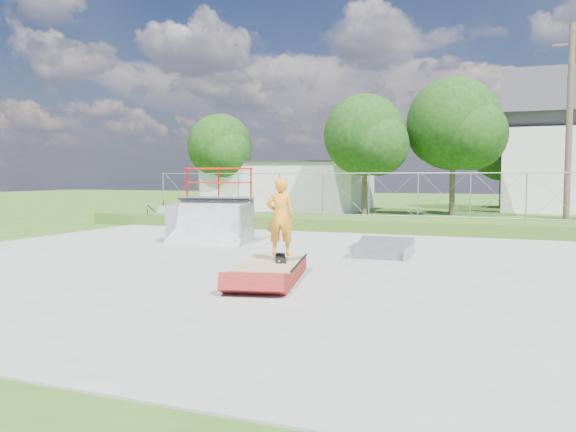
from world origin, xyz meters
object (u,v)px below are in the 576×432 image
(grind_box, at_px, (271,270))
(quarter_pipe, at_px, (210,206))
(flat_bank_ramp, at_px, (383,249))
(skater, at_px, (280,220))

(grind_box, distance_m, quarter_pipe, 6.74)
(quarter_pipe, distance_m, flat_bank_ramp, 6.00)
(flat_bank_ramp, bearing_deg, quarter_pipe, 169.08)
(quarter_pipe, bearing_deg, flat_bank_ramp, -21.94)
(flat_bank_ramp, xyz_separation_m, skater, (-1.40, -3.77, 1.01))
(skater, bearing_deg, grind_box, 42.14)
(quarter_pipe, xyz_separation_m, flat_bank_ramp, (5.82, -1.11, -0.99))
(flat_bank_ramp, relative_size, skater, 0.95)
(grind_box, height_order, flat_bank_ramp, flat_bank_ramp)
(quarter_pipe, relative_size, flat_bank_ramp, 1.56)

